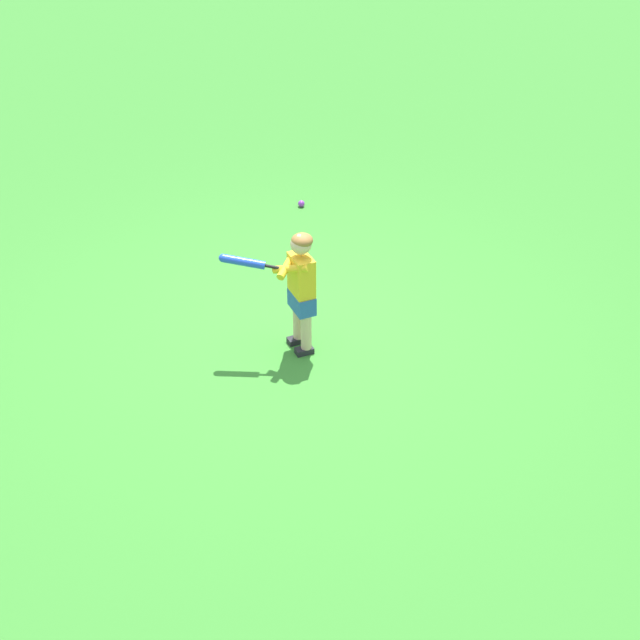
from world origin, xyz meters
The scene contains 3 objects.
ground_plane centered at (0.00, 0.00, 0.00)m, with size 40.00×40.00×0.00m, color #38842D.
child_batter centered at (0.13, 0.31, 0.65)m, with size 0.68×0.50×1.08m.
play_ball_behind_batter centered at (-1.20, -2.06, 0.04)m, with size 0.07×0.07×0.07m, color purple.
Camera 1 is at (2.86, 5.41, 4.13)m, focal length 46.82 mm.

